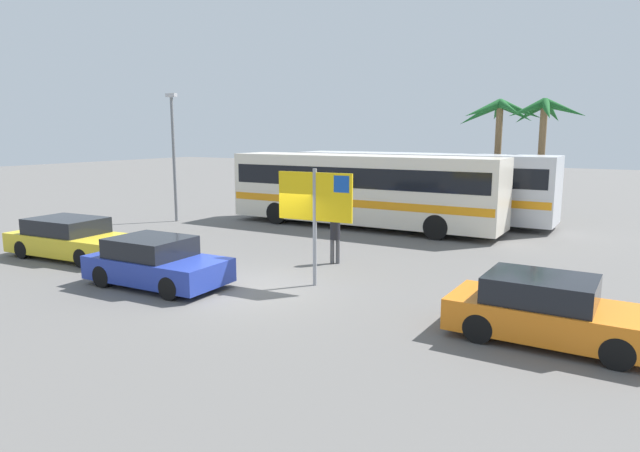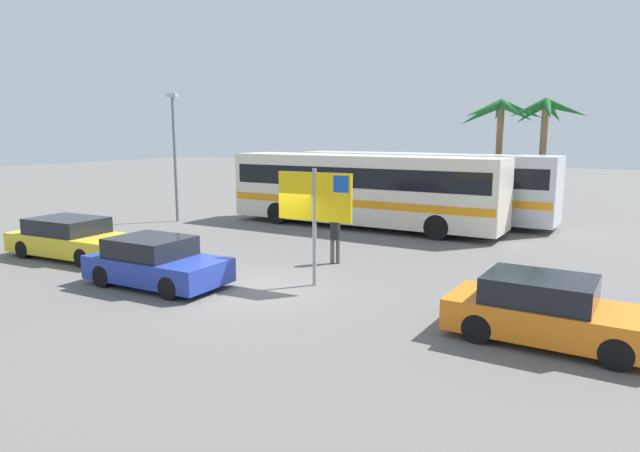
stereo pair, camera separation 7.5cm
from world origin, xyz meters
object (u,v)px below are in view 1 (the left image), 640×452
car_orange (548,311)px  car_blue (156,263)px  car_yellow (71,239)px  pedestrian_by_bus (335,234)px  bus_front_coach (362,187)px  ferry_sign (316,201)px  bus_rear_coach (419,183)px

car_orange → car_blue: bearing=-173.2°
car_yellow → pedestrian_by_bus: pedestrian_by_bus is taller
bus_front_coach → ferry_sign: 9.62m
car_yellow → pedestrian_by_bus: bearing=20.9°
car_orange → bus_front_coach: bearing=132.8°
ferry_sign → car_blue: bearing=-153.1°
bus_front_coach → car_yellow: (-5.72, -10.28, -1.15)m
bus_front_coach → car_blue: (-0.65, -11.30, -1.15)m
bus_front_coach → car_blue: bus_front_coach is taller
ferry_sign → car_orange: size_ratio=0.80×
bus_rear_coach → car_blue: (-2.13, -14.42, -1.15)m
car_orange → car_yellow: 14.96m
bus_rear_coach → ferry_sign: size_ratio=3.81×
bus_rear_coach → car_blue: size_ratio=3.08×
car_yellow → bus_rear_coach: bearing=57.7°
ferry_sign → car_orange: bearing=-14.4°
ferry_sign → pedestrian_by_bus: 2.99m
car_orange → pedestrian_by_bus: size_ratio=2.45×
bus_front_coach → bus_rear_coach: 3.46m
bus_front_coach → pedestrian_by_bus: 7.00m
car_orange → car_blue: 9.94m
ferry_sign → car_yellow: bearing=-175.7°
car_yellow → car_orange: bearing=-3.9°
bus_front_coach → ferry_sign: (3.13, -9.08, 0.54)m
bus_front_coach → pedestrian_by_bus: (2.31, -6.55, -0.83)m
bus_rear_coach → car_yellow: bearing=-118.3°
bus_rear_coach → car_blue: 14.62m
bus_rear_coach → ferry_sign: 12.32m
bus_rear_coach → pedestrian_by_bus: bus_rear_coach is taller
car_orange → pedestrian_by_bus: pedestrian_by_bus is taller
car_yellow → car_blue: same height
bus_rear_coach → pedestrian_by_bus: (0.83, -9.68, -0.83)m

